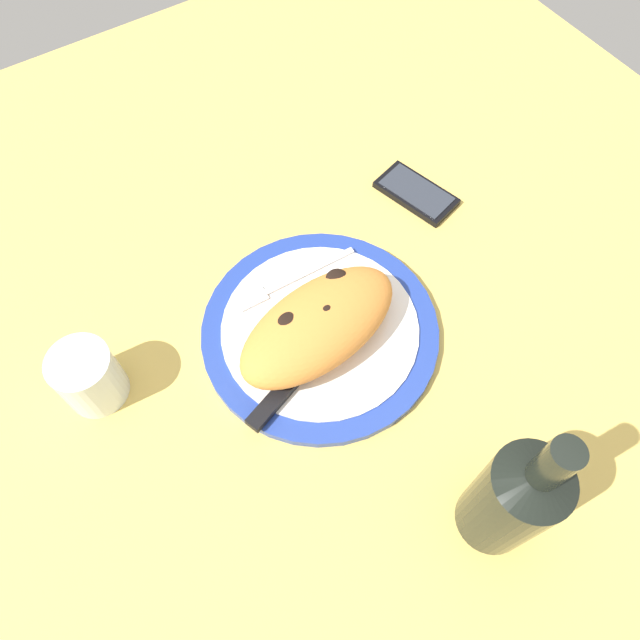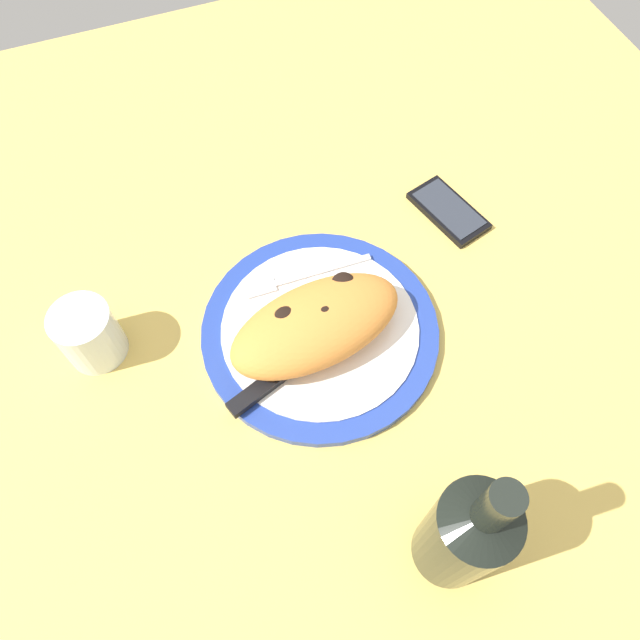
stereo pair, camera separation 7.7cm
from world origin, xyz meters
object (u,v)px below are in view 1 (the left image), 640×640
(fork, at_px, (287,282))
(wine_bottle, at_px, (514,498))
(knife, at_px, (294,378))
(water_glass, at_px, (90,379))
(calzone, at_px, (318,325))
(plate, at_px, (320,331))
(smartphone, at_px, (416,193))

(fork, relative_size, wine_bottle, 0.71)
(knife, relative_size, water_glass, 2.66)
(calzone, bearing_deg, plate, -130.12)
(smartphone, bearing_deg, calzone, 26.82)
(calzone, height_order, water_glass, same)
(plate, distance_m, fork, 0.08)
(water_glass, bearing_deg, fork, 179.85)
(smartphone, height_order, wine_bottle, wine_bottle)
(fork, bearing_deg, wine_bottle, 94.80)
(fork, xyz_separation_m, knife, (0.07, 0.13, 0.00))
(water_glass, relative_size, wine_bottle, 0.34)
(fork, xyz_separation_m, wine_bottle, (-0.03, 0.39, 0.08))
(wine_bottle, bearing_deg, fork, -85.20)
(knife, distance_m, wine_bottle, 0.29)
(plate, xyz_separation_m, knife, (0.07, 0.05, 0.01))
(water_glass, bearing_deg, wine_bottle, 128.62)
(calzone, relative_size, water_glass, 2.87)
(smartphone, xyz_separation_m, wine_bottle, (0.22, 0.43, 0.09))
(fork, bearing_deg, knife, 62.38)
(plate, distance_m, water_glass, 0.29)
(smartphone, bearing_deg, plate, 25.57)
(calzone, bearing_deg, fork, -95.76)
(knife, relative_size, wine_bottle, 0.89)
(knife, bearing_deg, plate, -146.28)
(knife, height_order, smartphone, knife)
(plate, bearing_deg, fork, -89.66)
(calzone, relative_size, fork, 1.35)
(knife, height_order, wine_bottle, wine_bottle)
(smartphone, bearing_deg, fork, 8.59)
(plate, bearing_deg, smartphone, -154.43)
(calzone, height_order, wine_bottle, wine_bottle)
(plate, distance_m, wine_bottle, 0.32)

